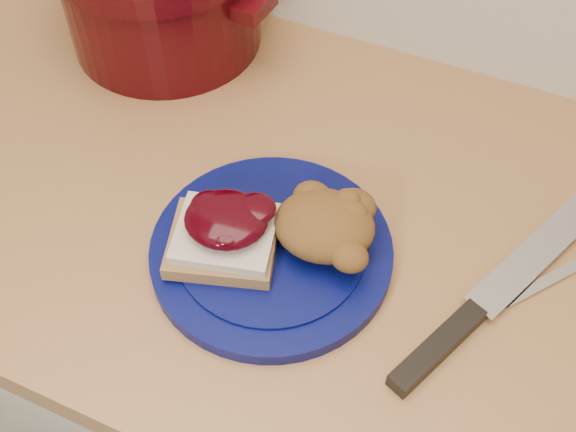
% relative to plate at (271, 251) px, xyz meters
% --- Properties ---
extents(base_cabinet, '(4.00, 0.60, 0.86)m').
position_rel_plate_xyz_m(base_cabinet, '(0.02, 0.07, -0.48)').
color(base_cabinet, beige).
rests_on(base_cabinet, floor).
extents(plate, '(0.30, 0.30, 0.02)m').
position_rel_plate_xyz_m(plate, '(0.00, 0.00, 0.00)').
color(plate, '#050949').
rests_on(plate, wood_countertop).
extents(sandwich, '(0.13, 0.12, 0.05)m').
position_rel_plate_xyz_m(sandwich, '(-0.04, -0.02, 0.04)').
color(sandwich, olive).
rests_on(sandwich, plate).
extents(stuffing_mound, '(0.12, 0.11, 0.05)m').
position_rel_plate_xyz_m(stuffing_mound, '(0.05, 0.03, 0.04)').
color(stuffing_mound, brown).
rests_on(stuffing_mound, plate).
extents(chef_knife, '(0.15, 0.31, 0.02)m').
position_rel_plate_xyz_m(chef_knife, '(0.21, 0.00, 0.00)').
color(chef_knife, black).
rests_on(chef_knife, wood_countertop).
extents(butter_knife, '(0.10, 0.13, 0.00)m').
position_rel_plate_xyz_m(butter_knife, '(0.27, 0.08, -0.01)').
color(butter_knife, silver).
rests_on(butter_knife, wood_countertop).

